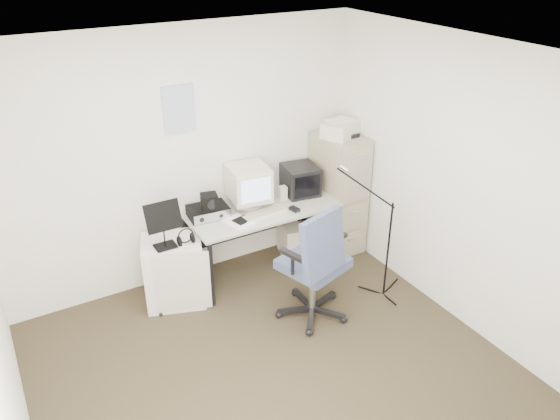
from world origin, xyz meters
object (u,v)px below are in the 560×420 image
desk (262,239)px  side_cart (174,271)px  office_chair (313,261)px  filing_cabinet (338,193)px

desk → side_cart: 0.98m
office_chair → desk: bearing=75.9°
desk → office_chair: (0.04, -0.88, 0.22)m
filing_cabinet → side_cart: 1.95m
desk → office_chair: bearing=-87.4°
filing_cabinet → desk: bearing=-178.2°
filing_cabinet → side_cart: filing_cabinet is taller
filing_cabinet → side_cart: size_ratio=1.95×
filing_cabinet → office_chair: bearing=-134.8°
filing_cabinet → office_chair: (-0.91, -0.91, -0.07)m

